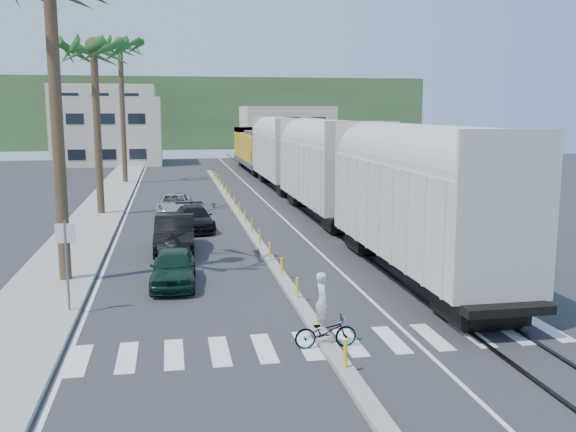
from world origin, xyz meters
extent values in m
plane|color=#28282B|center=(0.00, 0.00, 0.00)|extent=(140.00, 140.00, 0.00)
cube|color=gray|center=(-8.50, 25.00, 0.07)|extent=(3.00, 90.00, 0.15)
cube|color=black|center=(4.28, 28.00, 0.03)|extent=(0.12, 100.00, 0.06)
cube|color=black|center=(5.72, 28.00, 0.03)|extent=(0.12, 100.00, 0.06)
cube|color=gray|center=(0.00, 20.00, 0.07)|extent=(0.45, 60.00, 0.15)
cylinder|color=yellow|center=(0.00, -4.00, 0.50)|extent=(0.10, 0.10, 0.70)
cylinder|color=yellow|center=(0.00, -1.00, 0.50)|extent=(0.10, 0.10, 0.70)
cylinder|color=yellow|center=(0.00, 2.00, 0.50)|extent=(0.10, 0.10, 0.70)
cylinder|color=yellow|center=(0.00, 5.00, 0.50)|extent=(0.10, 0.10, 0.70)
cylinder|color=yellow|center=(0.00, 8.00, 0.50)|extent=(0.10, 0.10, 0.70)
cylinder|color=yellow|center=(0.00, 11.00, 0.50)|extent=(0.10, 0.10, 0.70)
cylinder|color=yellow|center=(0.00, 14.00, 0.50)|extent=(0.10, 0.10, 0.70)
cylinder|color=yellow|center=(0.00, 17.00, 0.50)|extent=(0.10, 0.10, 0.70)
cylinder|color=yellow|center=(0.00, 20.00, 0.50)|extent=(0.10, 0.10, 0.70)
cylinder|color=yellow|center=(0.00, 23.00, 0.50)|extent=(0.10, 0.10, 0.70)
cylinder|color=yellow|center=(0.00, 26.00, 0.50)|extent=(0.10, 0.10, 0.70)
cylinder|color=yellow|center=(0.00, 29.00, 0.50)|extent=(0.10, 0.10, 0.70)
cylinder|color=yellow|center=(0.00, 32.00, 0.50)|extent=(0.10, 0.10, 0.70)
cylinder|color=yellow|center=(0.00, 35.00, 0.50)|extent=(0.10, 0.10, 0.70)
cylinder|color=yellow|center=(0.00, 38.00, 0.50)|extent=(0.10, 0.10, 0.70)
cylinder|color=yellow|center=(0.00, 41.00, 0.50)|extent=(0.10, 0.10, 0.70)
cube|color=silver|center=(0.00, -2.00, 0.01)|extent=(14.00, 2.20, 0.01)
cube|color=silver|center=(-6.80, 25.00, 0.00)|extent=(0.12, 90.00, 0.01)
cube|color=silver|center=(2.50, 25.00, 0.00)|extent=(0.12, 90.00, 0.01)
cube|color=beige|center=(5.00, 4.03, 2.70)|extent=(3.00, 12.88, 3.40)
cylinder|color=beige|center=(5.00, 4.03, 4.40)|extent=(2.90, 12.58, 2.90)
cube|color=black|center=(5.00, 4.03, 0.50)|extent=(2.60, 12.88, 1.00)
cube|color=beige|center=(5.00, 19.03, 2.70)|extent=(3.00, 12.88, 3.40)
cylinder|color=beige|center=(5.00, 19.03, 4.40)|extent=(2.90, 12.58, 2.90)
cube|color=black|center=(5.00, 19.03, 0.50)|extent=(2.60, 12.88, 1.00)
cube|color=beige|center=(5.00, 34.03, 2.70)|extent=(3.00, 12.88, 3.40)
cylinder|color=beige|center=(5.00, 34.03, 4.40)|extent=(2.90, 12.58, 2.90)
cube|color=black|center=(5.00, 34.03, 0.50)|extent=(2.60, 12.88, 1.00)
cube|color=#4C4C4F|center=(5.00, 50.03, 1.05)|extent=(3.00, 17.00, 0.50)
cube|color=gold|center=(5.00, 49.03, 2.60)|extent=(2.70, 12.24, 2.60)
cube|color=gold|center=(5.00, 55.81, 2.90)|extent=(3.00, 3.74, 3.20)
cube|color=black|center=(5.00, 50.03, 0.45)|extent=(2.60, 13.60, 0.90)
cylinder|color=brown|center=(-8.00, 6.00, 5.50)|extent=(0.44, 0.44, 11.00)
cylinder|color=brown|center=(-8.30, 22.00, 5.00)|extent=(0.44, 0.44, 10.00)
sphere|color=#184C17|center=(-8.30, 22.00, 10.15)|extent=(3.20, 3.20, 3.20)
cylinder|color=brown|center=(-8.00, 40.00, 6.00)|extent=(0.44, 0.44, 12.00)
sphere|color=#184C17|center=(-8.00, 40.00, 12.15)|extent=(3.20, 3.20, 3.20)
cylinder|color=slate|center=(-7.30, 2.00, 1.50)|extent=(0.08, 0.08, 3.00)
cube|color=silver|center=(-7.30, 2.00, 2.60)|extent=(0.60, 0.04, 0.60)
cube|color=beige|center=(-11.00, 62.00, 4.00)|extent=(12.00, 10.00, 8.00)
cube|color=beige|center=(-13.00, 78.00, 5.00)|extent=(14.00, 12.00, 10.00)
cube|color=beige|center=(12.00, 70.00, 3.50)|extent=(12.00, 10.00, 7.00)
cube|color=#385628|center=(0.00, 100.00, 6.00)|extent=(80.00, 20.00, 12.00)
imported|color=black|center=(-4.05, 4.88, 0.68)|extent=(1.97, 4.14, 1.36)
imported|color=black|center=(-3.95, 10.63, 0.82)|extent=(1.97, 5.06, 1.64)
imported|color=black|center=(-2.87, 15.97, 0.64)|extent=(2.66, 4.78, 1.29)
imported|color=#AEB0B3|center=(-3.86, 21.72, 0.62)|extent=(2.63, 4.75, 1.25)
imported|color=#9EA0A5|center=(-0.06, -2.24, 0.44)|extent=(0.59, 1.69, 0.89)
imported|color=silver|center=(-0.16, -2.24, 1.32)|extent=(0.56, 0.37, 1.55)
camera|label=1|loc=(-4.05, -18.31, 6.30)|focal=40.00mm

